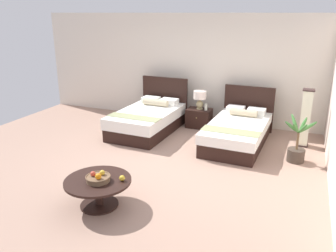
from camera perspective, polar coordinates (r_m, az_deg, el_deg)
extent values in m
cube|color=#A07D6B|center=(6.40, -0.71, -6.47)|extent=(9.33, 9.46, 0.02)
cube|color=silver|center=(8.69, 6.83, 9.40)|extent=(9.33, 0.12, 2.68)
cube|color=black|center=(8.02, -3.55, -0.09)|extent=(1.21, 2.00, 0.28)
cube|color=white|center=(7.94, -3.59, 1.73)|extent=(1.25, 2.04, 0.25)
cube|color=black|center=(8.77, -0.54, 4.47)|extent=(1.22, 0.11, 1.14)
cube|color=white|center=(8.62, -2.87, 4.41)|extent=(0.42, 0.32, 0.14)
cube|color=white|center=(8.41, 0.18, 4.08)|extent=(0.42, 0.32, 0.14)
cylinder|color=beige|center=(8.30, -2.08, 3.91)|extent=(0.63, 0.17, 0.15)
cube|color=#93986B|center=(7.41, -5.71, 1.49)|extent=(1.21, 0.37, 0.01)
cube|color=black|center=(7.40, 11.40, -2.02)|extent=(1.16, 2.12, 0.29)
cube|color=white|center=(7.32, 11.52, -0.22)|extent=(1.20, 2.16, 0.20)
cube|color=black|center=(8.29, 13.27, 2.87)|extent=(1.16, 0.10, 1.06)
cube|color=white|center=(8.05, 11.22, 2.77)|extent=(0.40, 0.31, 0.14)
cube|color=white|center=(7.96, 14.53, 2.35)|extent=(0.40, 0.31, 0.14)
cylinder|color=beige|center=(7.78, 12.50, 2.16)|extent=(0.60, 0.17, 0.15)
cube|color=#93986B|center=(6.74, 10.42, -0.84)|extent=(1.15, 0.39, 0.01)
cube|color=black|center=(8.39, 5.20, 1.33)|extent=(0.58, 0.42, 0.46)
sphere|color=tan|center=(8.16, 4.76, 1.36)|extent=(0.02, 0.02, 0.02)
cylinder|color=tan|center=(8.34, 5.29, 2.93)|extent=(0.15, 0.15, 0.02)
ellipsoid|color=tan|center=(8.31, 5.31, 3.64)|extent=(0.17, 0.17, 0.19)
cylinder|color=#99844C|center=(8.28, 5.33, 4.42)|extent=(0.02, 0.02, 0.04)
cylinder|color=silver|center=(8.25, 5.35, 5.21)|extent=(0.31, 0.31, 0.19)
cylinder|color=silver|center=(8.22, 6.34, 3.13)|extent=(0.07, 0.07, 0.15)
torus|color=silver|center=(8.20, 6.36, 3.67)|extent=(0.07, 0.07, 0.01)
cylinder|color=black|center=(5.22, -11.36, -12.73)|extent=(0.55, 0.55, 0.02)
cylinder|color=black|center=(5.14, -11.49, -11.02)|extent=(0.11, 0.11, 0.38)
cylinder|color=black|center=(5.04, -11.64, -8.96)|extent=(0.96, 0.96, 0.04)
cylinder|color=brown|center=(4.98, -11.58, -8.62)|extent=(0.33, 0.33, 0.07)
torus|color=brown|center=(4.96, -11.60, -8.25)|extent=(0.35, 0.35, 0.02)
sphere|color=gold|center=(4.98, -10.91, -7.66)|extent=(0.08, 0.08, 0.08)
sphere|color=#BA402D|center=(4.98, -12.41, -7.80)|extent=(0.08, 0.08, 0.08)
sphere|color=orange|center=(4.88, -11.56, -8.25)|extent=(0.09, 0.09, 0.09)
sphere|color=gold|center=(4.93, -7.67, -8.63)|extent=(0.08, 0.08, 0.08)
cube|color=#352523|center=(7.81, 21.43, -2.90)|extent=(0.23, 0.23, 0.03)
cube|color=#E8E9C9|center=(7.62, 21.94, 1.26)|extent=(0.19, 0.19, 1.16)
cube|color=#352523|center=(7.49, 22.48, 5.58)|extent=(0.23, 0.23, 0.02)
cylinder|color=#43372D|center=(6.90, 20.54, -4.59)|extent=(0.32, 0.32, 0.24)
cylinder|color=brown|center=(6.80, 20.81, -2.34)|extent=(0.04, 0.04, 0.33)
ellipsoid|color=#417938|center=(6.72, 22.31, -0.19)|extent=(0.33, 0.08, 0.28)
ellipsoid|color=#417938|center=(6.78, 21.61, 0.17)|extent=(0.17, 0.21, 0.31)
ellipsoid|color=#417938|center=(6.81, 20.40, 0.46)|extent=(0.22, 0.28, 0.34)
ellipsoid|color=#417938|center=(6.71, 19.98, -0.15)|extent=(0.29, 0.09, 0.24)
ellipsoid|color=#417938|center=(6.63, 20.56, -0.33)|extent=(0.17, 0.24, 0.28)
ellipsoid|color=#417938|center=(6.61, 21.63, -0.42)|extent=(0.18, 0.28, 0.30)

